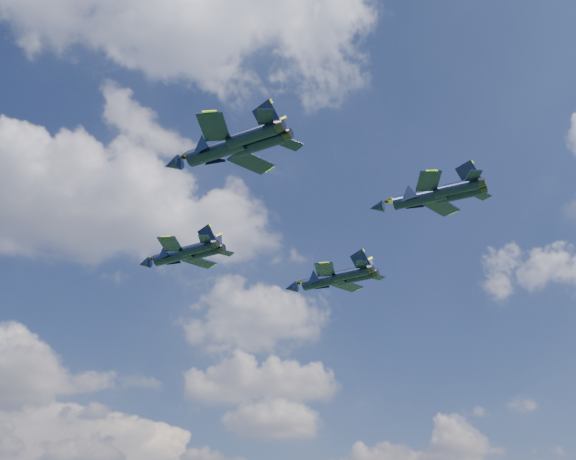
# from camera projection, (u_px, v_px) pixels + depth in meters

# --- Properties ---
(jet_lead) EXTENTS (14.98, 13.40, 3.88)m
(jet_lead) POSITION_uv_depth(u_px,v_px,m) (172.00, 256.00, 97.99)
(jet_lead) COLOR black
(jet_left) EXTENTS (16.43, 14.55, 4.24)m
(jet_left) POSITION_uv_depth(u_px,v_px,m) (213.00, 151.00, 74.72)
(jet_left) COLOR black
(jet_right) EXTENTS (16.18, 15.03, 4.25)m
(jet_right) POSITION_uv_depth(u_px,v_px,m) (321.00, 281.00, 107.41)
(jet_right) COLOR black
(jet_slot) EXTENTS (14.96, 12.43, 3.77)m
(jet_slot) POSITION_uv_depth(u_px,v_px,m) (416.00, 198.00, 81.91)
(jet_slot) COLOR black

